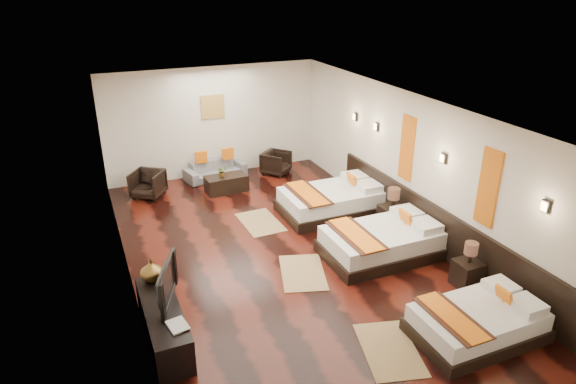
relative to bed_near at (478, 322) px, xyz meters
name	(u,v)px	position (x,y,z in m)	size (l,w,h in m)	color
floor	(286,258)	(-1.69, 3.12, -0.24)	(5.50, 9.50, 0.01)	black
ceiling	(286,110)	(-1.69, 3.12, 2.56)	(5.50, 9.50, 0.01)	white
back_wall	(213,122)	(-1.69, 7.87, 1.16)	(5.50, 0.01, 2.80)	silver
left_wall	(124,216)	(-4.44, 3.12, 1.16)	(0.01, 9.50, 2.80)	silver
right_wall	(416,167)	(1.06, 3.12, 1.16)	(0.01, 9.50, 2.80)	silver
headboard_panel	(434,228)	(1.02, 2.32, 0.21)	(0.08, 6.60, 0.90)	black
bed_near	(478,322)	(0.00, 0.00, 0.00)	(1.85, 1.16, 0.71)	black
bed_mid	(383,241)	(0.00, 2.51, 0.04)	(2.15, 1.35, 0.82)	black
bed_far	(332,200)	(0.00, 4.52, 0.04)	(2.19, 1.38, 0.84)	black
nightstand_a	(468,271)	(0.75, 1.08, 0.05)	(0.41, 0.41, 0.82)	black
nightstand_b	(392,215)	(0.75, 3.32, 0.08)	(0.46, 0.46, 0.92)	black
jute_mat_near	(389,349)	(-1.34, 0.24, -0.24)	(0.75, 1.20, 0.01)	#99794E
jute_mat_mid	(303,272)	(-1.63, 2.53, -0.24)	(0.75, 1.20, 0.01)	#99794E
jute_mat_far	(260,222)	(-1.63, 4.68, -0.24)	(0.75, 1.20, 0.01)	#99794E
tv_console	(164,323)	(-4.19, 1.72, 0.03)	(0.50, 1.80, 0.55)	black
tv	(161,284)	(-4.14, 1.87, 0.60)	(1.01, 0.13, 0.58)	black
book	(169,329)	(-4.19, 1.19, 0.32)	(0.24, 0.33, 0.03)	black
figurine	(152,270)	(-4.19, 2.47, 0.49)	(0.34, 0.34, 0.35)	brown
sofa	(215,169)	(-1.79, 7.57, -0.01)	(1.58, 0.62, 0.46)	slate
armchair_left	(148,184)	(-3.58, 7.01, 0.08)	(0.68, 0.70, 0.64)	black
armchair_right	(276,163)	(-0.24, 7.21, 0.06)	(0.65, 0.66, 0.60)	black
coffee_table	(226,184)	(-1.79, 6.59, -0.04)	(1.00, 0.50, 0.40)	black
table_plant	(222,171)	(-1.88, 6.61, 0.28)	(0.22, 0.19, 0.24)	#265B1E
orange_panel_a	(488,188)	(1.04, 1.22, 1.46)	(0.04, 0.40, 1.30)	#D86014
orange_panel_b	(407,148)	(1.04, 3.42, 1.46)	(0.04, 0.40, 1.30)	#D86014
sconce_near	(545,206)	(1.01, 0.12, 1.61)	(0.07, 0.12, 0.18)	black
sconce_mid	(443,158)	(1.01, 2.32, 1.61)	(0.07, 0.12, 0.18)	black
sconce_far	(376,127)	(1.01, 4.52, 1.61)	(0.07, 0.12, 0.18)	black
sconce_lounge	(355,117)	(1.01, 5.42, 1.61)	(0.07, 0.12, 0.18)	black
gold_artwork	(213,107)	(-1.69, 7.85, 1.56)	(0.60, 0.04, 0.60)	#AD873F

